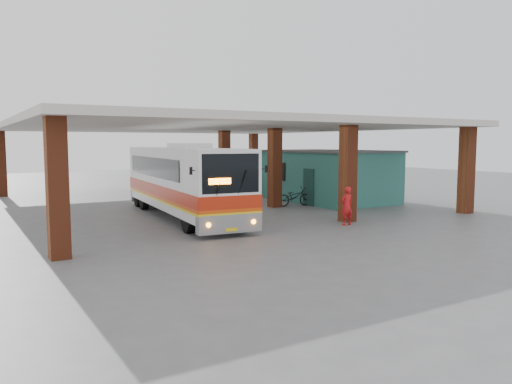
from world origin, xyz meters
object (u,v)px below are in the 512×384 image
at_px(motorcycle, 294,197).
at_px(coach_bus, 183,181).
at_px(red_chair, 253,191).
at_px(pedestrian, 347,206).

bearing_deg(motorcycle, coach_bus, 103.29).
xyz_separation_m(coach_bus, red_chair, (7.43, 5.88, -1.35)).
bearing_deg(pedestrian, coach_bus, -46.22).
relative_size(motorcycle, red_chair, 2.29).
bearing_deg(red_chair, coach_bus, -143.57).
relative_size(motorcycle, pedestrian, 1.22).
height_order(motorcycle, red_chair, motorcycle).
height_order(coach_bus, motorcycle, coach_bus).
xyz_separation_m(motorcycle, red_chair, (0.42, 5.21, -0.13)).
relative_size(coach_bus, motorcycle, 6.02).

